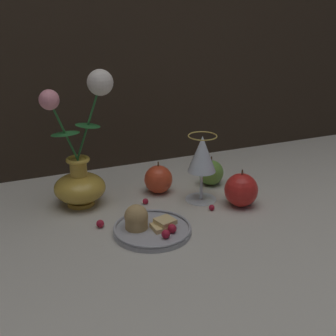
{
  "coord_description": "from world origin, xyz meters",
  "views": [
    {
      "loc": [
        -0.4,
        -0.93,
        0.51
      ],
      "look_at": [
        -0.0,
        0.03,
        0.1
      ],
      "focal_mm": 50.0,
      "sensor_mm": 36.0,
      "label": 1
    }
  ],
  "objects_px": {
    "apple_at_table_edge": "(158,179)",
    "apple_near_glass": "(211,173)",
    "vase": "(81,166)",
    "apple_beside_vase": "(241,190)",
    "plate_with_pastries": "(148,226)",
    "wine_glass": "(202,157)"
  },
  "relations": [
    {
      "from": "plate_with_pastries",
      "to": "apple_near_glass",
      "type": "distance_m",
      "value": 0.31
    },
    {
      "from": "vase",
      "to": "apple_beside_vase",
      "type": "distance_m",
      "value": 0.39
    },
    {
      "from": "vase",
      "to": "apple_near_glass",
      "type": "bearing_deg",
      "value": -1.99
    },
    {
      "from": "wine_glass",
      "to": "vase",
      "type": "bearing_deg",
      "value": 162.2
    },
    {
      "from": "plate_with_pastries",
      "to": "apple_at_table_edge",
      "type": "relative_size",
      "value": 2.02
    },
    {
      "from": "apple_near_glass",
      "to": "vase",
      "type": "bearing_deg",
      "value": 178.01
    },
    {
      "from": "vase",
      "to": "plate_with_pastries",
      "type": "distance_m",
      "value": 0.24
    },
    {
      "from": "apple_near_glass",
      "to": "apple_at_table_edge",
      "type": "distance_m",
      "value": 0.15
    },
    {
      "from": "wine_glass",
      "to": "apple_beside_vase",
      "type": "bearing_deg",
      "value": -41.65
    },
    {
      "from": "vase",
      "to": "wine_glass",
      "type": "bearing_deg",
      "value": -17.8
    },
    {
      "from": "plate_with_pastries",
      "to": "wine_glass",
      "type": "bearing_deg",
      "value": 30.81
    },
    {
      "from": "vase",
      "to": "wine_glass",
      "type": "relative_size",
      "value": 1.93
    },
    {
      "from": "apple_beside_vase",
      "to": "apple_at_table_edge",
      "type": "xyz_separation_m",
      "value": [
        -0.16,
        0.15,
        -0.0
      ]
    },
    {
      "from": "vase",
      "to": "apple_near_glass",
      "type": "distance_m",
      "value": 0.36
    },
    {
      "from": "vase",
      "to": "apple_at_table_edge",
      "type": "relative_size",
      "value": 3.84
    },
    {
      "from": "apple_at_table_edge",
      "to": "apple_near_glass",
      "type": "bearing_deg",
      "value": -1.9
    },
    {
      "from": "wine_glass",
      "to": "apple_near_glass",
      "type": "xyz_separation_m",
      "value": [
        0.07,
        0.08,
        -0.08
      ]
    },
    {
      "from": "apple_beside_vase",
      "to": "apple_near_glass",
      "type": "height_order",
      "value": "apple_beside_vase"
    },
    {
      "from": "wine_glass",
      "to": "apple_at_table_edge",
      "type": "bearing_deg",
      "value": 134.94
    },
    {
      "from": "vase",
      "to": "apple_beside_vase",
      "type": "relative_size",
      "value": 3.48
    },
    {
      "from": "vase",
      "to": "wine_glass",
      "type": "distance_m",
      "value": 0.3
    },
    {
      "from": "vase",
      "to": "apple_beside_vase",
      "type": "xyz_separation_m",
      "value": [
        0.36,
        -0.16,
        -0.06
      ]
    }
  ]
}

